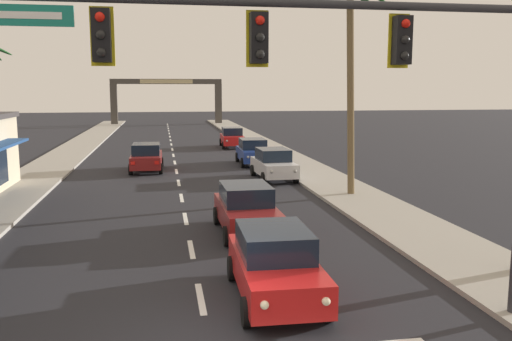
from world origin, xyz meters
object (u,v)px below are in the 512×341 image
sedan_lead_at_stop_bar (275,263)px  sedan_parked_mid_kerb (273,164)px  traffic_signal_mast (354,71)px  palm_right_second (350,42)px  sedan_oncoming_far (147,157)px  town_gateway_arch (167,95)px  sedan_parked_far_kerb (232,137)px  sedan_third_in_queue (246,209)px  sedan_parked_nearest_kerb (253,151)px

sedan_lead_at_stop_bar → sedan_parked_mid_kerb: size_ratio=1.00×
traffic_signal_mast → palm_right_second: size_ratio=1.16×
sedan_oncoming_far → palm_right_second: 14.75m
sedan_oncoming_far → town_gateway_arch: town_gateway_arch is taller
sedan_oncoming_far → town_gateway_arch: (1.76, 44.24, 3.28)m
sedan_oncoming_far → sedan_parked_far_kerb: 14.35m
traffic_signal_mast → sedan_third_in_queue: size_ratio=2.54×
sedan_third_in_queue → town_gateway_arch: 59.57m
sedan_oncoming_far → sedan_parked_mid_kerb: (6.96, -4.27, 0.00)m
sedan_parked_mid_kerb → palm_right_second: (2.36, -5.36, 6.16)m
sedan_oncoming_far → sedan_parked_far_kerb: same height
sedan_third_in_queue → town_gateway_arch: bearing=91.9°
traffic_signal_mast → sedan_parked_far_kerb: size_ratio=2.52×
sedan_parked_far_kerb → palm_right_second: bearing=-83.6°
traffic_signal_mast → sedan_third_in_queue: 9.17m
town_gateway_arch → traffic_signal_mast: bearing=-87.6°
sedan_lead_at_stop_bar → sedan_oncoming_far: 21.48m
sedan_parked_mid_kerb → sedan_oncoming_far: bearing=148.5°
sedan_oncoming_far → sedan_parked_nearest_kerb: same height
sedan_parked_far_kerb → traffic_signal_mast: bearing=-93.6°
sedan_lead_at_stop_bar → sedan_parked_far_kerb: size_ratio=1.00×
town_gateway_arch → sedan_third_in_queue: bearing=-88.1°
sedan_lead_at_stop_bar → sedan_oncoming_far: (-3.50, 21.19, 0.00)m
sedan_parked_far_kerb → town_gateway_arch: 32.19m
sedan_parked_nearest_kerb → sedan_oncoming_far: bearing=-164.9°
sedan_parked_far_kerb → sedan_third_in_queue: bearing=-96.3°
sedan_parked_far_kerb → palm_right_second: palm_right_second is taller
sedan_third_in_queue → traffic_signal_mast: bearing=-83.9°
traffic_signal_mast → sedan_oncoming_far: bearing=101.2°
sedan_parked_far_kerb → sedan_oncoming_far: bearing=-118.5°
sedan_lead_at_stop_bar → sedan_third_in_queue: 5.99m
sedan_parked_nearest_kerb → traffic_signal_mast: bearing=-95.1°
palm_right_second → sedan_parked_far_kerb: bearing=96.4°
sedan_parked_nearest_kerb → sedan_parked_far_kerb: bearing=89.9°
sedan_parked_far_kerb → palm_right_second: size_ratio=0.46×
sedan_lead_at_stop_bar → sedan_third_in_queue: same height
sedan_parked_mid_kerb → town_gateway_arch: size_ratio=0.29×
sedan_oncoming_far → sedan_parked_mid_kerb: 8.16m
traffic_signal_mast → town_gateway_arch: 67.50m
sedan_parked_mid_kerb → sedan_parked_far_kerb: size_ratio=1.00×
sedan_lead_at_stop_bar → sedan_parked_mid_kerb: same height
sedan_third_in_queue → sedan_oncoming_far: (-3.75, 15.21, 0.00)m
sedan_lead_at_stop_bar → sedan_parked_nearest_kerb: (3.32, 23.03, 0.00)m
sedan_parked_mid_kerb → palm_right_second: 8.50m
sedan_parked_far_kerb → town_gateway_arch: bearing=99.1°
sedan_parked_mid_kerb → palm_right_second: size_ratio=0.46×
sedan_lead_at_stop_bar → sedan_parked_nearest_kerb: bearing=81.8°
sedan_parked_mid_kerb → sedan_lead_at_stop_bar: bearing=-101.5°
sedan_parked_mid_kerb → sedan_parked_far_kerb: bearing=90.4°
traffic_signal_mast → sedan_lead_at_stop_bar: traffic_signal_mast is taller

